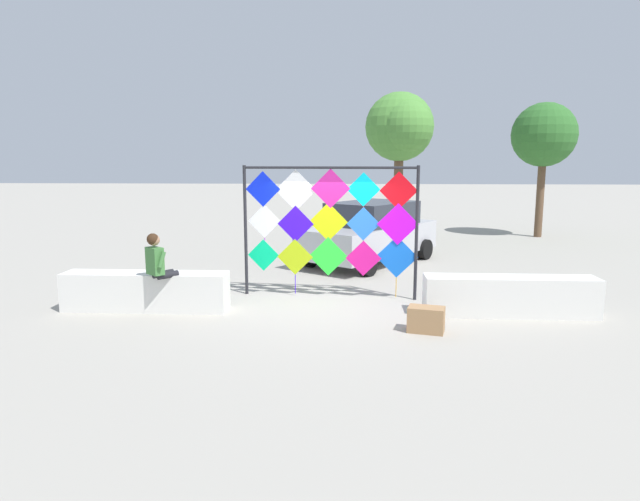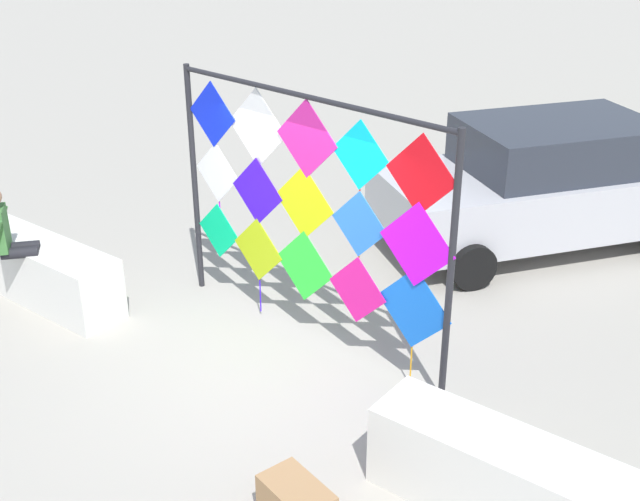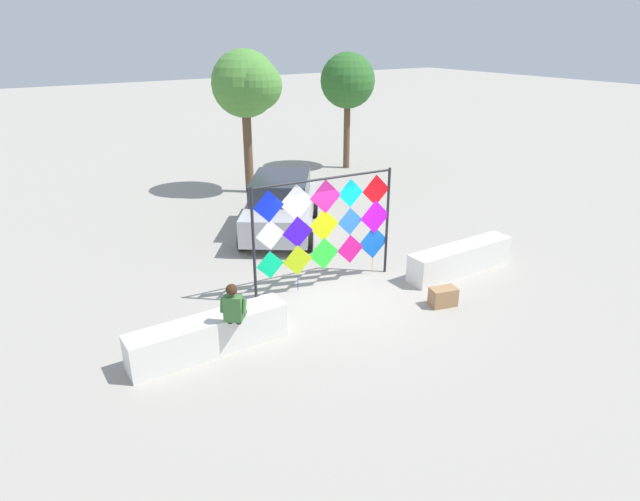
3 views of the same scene
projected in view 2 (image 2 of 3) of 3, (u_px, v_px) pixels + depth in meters
name	position (u px, v px, depth m)	size (l,w,h in m)	color
ground	(257.00, 367.00, 8.65)	(120.00, 120.00, 0.00)	#9E998E
plaza_ledge_left	(21.00, 261.00, 10.13)	(3.26, 0.63, 0.76)	silver
kite_display_rack	(308.00, 200.00, 8.46)	(3.78, 0.39, 2.85)	#232328
seated_vendor	(11.00, 238.00, 9.39)	(0.73, 0.76, 1.60)	black
parked_car	(546.00, 183.00, 11.19)	(4.23, 4.85, 1.77)	#B7B7BC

